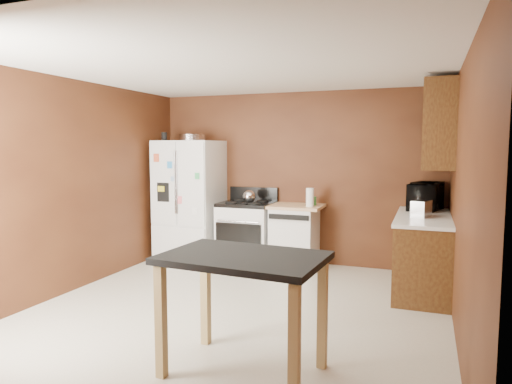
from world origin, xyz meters
The scene contains 18 objects.
floor centered at (0.00, 0.00, 0.00)m, with size 4.50×4.50×0.00m, color beige.
ceiling centered at (0.00, 0.00, 2.50)m, with size 4.50×4.50×0.00m, color white.
wall_back centered at (0.00, 2.25, 1.25)m, with size 4.20×4.20×0.00m, color #572D16.
wall_front centered at (0.00, -2.25, 1.25)m, with size 4.20×4.20×0.00m, color #572D16.
wall_left centered at (-2.10, 0.00, 1.25)m, with size 4.50×4.50×0.00m, color #572D16.
wall_right centered at (2.10, 0.00, 1.25)m, with size 4.50×4.50×0.00m, color #572D16.
roasting_pan centered at (-1.51, 1.89, 1.85)m, with size 0.38×0.38×0.10m, color silver.
pen_cup centered at (-1.89, 1.73, 1.86)m, with size 0.08×0.08×0.12m, color black.
kettle centered at (-0.58, 1.86, 0.99)m, with size 0.19×0.19×0.19m, color silver.
paper_towel centered at (0.32, 1.86, 1.02)m, with size 0.11×0.11×0.25m, color white.
green_canister centered at (0.32, 2.03, 0.95)m, with size 0.11×0.11×0.12m, color green.
toaster centered at (1.77, 1.33, 1.00)m, with size 0.16×0.26×0.19m, color silver.
microwave centered at (1.81, 1.98, 1.06)m, with size 0.58×0.39×0.32m, color black.
refrigerator centered at (-1.55, 1.86, 0.90)m, with size 0.90×0.80×1.80m.
gas_range centered at (-0.64, 1.92, 0.46)m, with size 0.76×0.68×1.10m.
dishwasher centered at (0.08, 1.95, 0.45)m, with size 0.78×0.63×0.89m.
right_cabinets centered at (1.84, 1.48, 0.91)m, with size 0.63×1.58×2.45m.
island centered at (0.56, -1.15, 0.76)m, with size 1.23×0.86×0.91m.
Camera 1 is at (1.81, -4.23, 1.70)m, focal length 32.00 mm.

